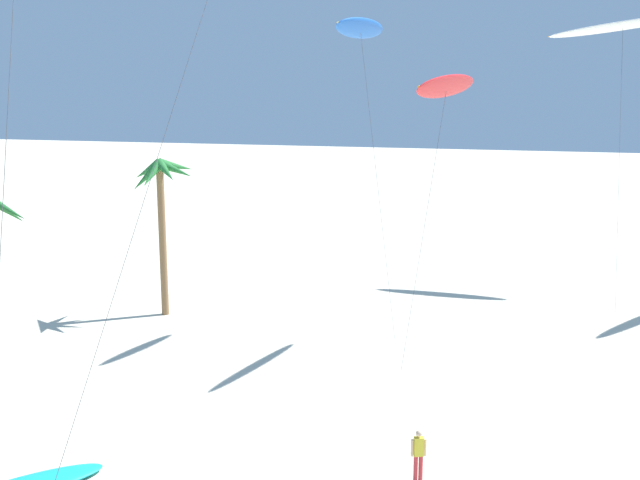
# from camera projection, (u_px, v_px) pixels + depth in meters

# --- Properties ---
(palm_tree_4) EXTENTS (3.80, 3.49, 8.58)m
(palm_tree_4) POSITION_uv_depth(u_px,v_px,m) (161.00, 188.00, 41.73)
(palm_tree_4) COLOR olive
(palm_tree_4) RESTS_ON ground
(flying_kite_4) EXTENTS (3.60, 5.20, 15.74)m
(flying_kite_4) POSITION_uv_depth(u_px,v_px,m) (360.00, 28.00, 38.18)
(flying_kite_4) COLOR blue
(flying_kite_4) RESTS_ON ground
(flying_kite_7) EXTENTS (8.86, 10.43, 16.86)m
(flying_kite_7) POSITION_uv_depth(u_px,v_px,m) (623.00, 26.00, 47.83)
(flying_kite_7) COLOR white
(flying_kite_7) RESTS_ON ground
(flying_kite_10) EXTENTS (2.84, 7.62, 13.02)m
(flying_kite_10) POSITION_uv_depth(u_px,v_px,m) (447.00, 86.00, 35.84)
(flying_kite_10) COLOR red
(flying_kite_10) RESTS_ON ground
(person_near_left) EXTENTS (0.48, 0.29, 1.75)m
(person_near_left) POSITION_uv_depth(u_px,v_px,m) (418.00, 453.00, 24.95)
(person_near_left) COLOR red
(person_near_left) RESTS_ON ground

